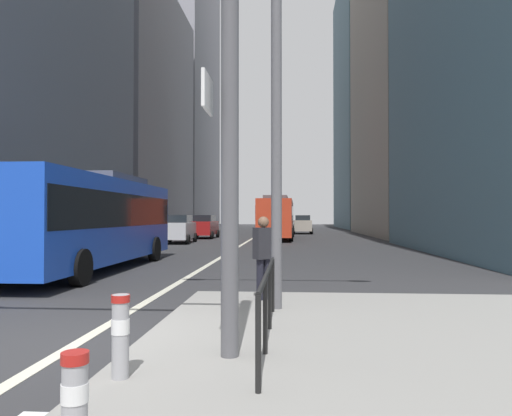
{
  "coord_description": "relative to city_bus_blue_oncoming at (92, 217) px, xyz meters",
  "views": [
    {
      "loc": [
        3.11,
        -6.79,
        1.87
      ],
      "look_at": [
        0.33,
        31.94,
        2.52
      ],
      "focal_mm": 33.42,
      "sensor_mm": 36.0,
      "label": 1
    }
  ],
  "objects": [
    {
      "name": "bollard_right",
      "position": [
        4.99,
        -10.9,
        -1.19
      ],
      "size": [
        0.2,
        0.2,
        0.88
      ],
      "color": "#99999E",
      "rests_on": "median_island"
    },
    {
      "name": "city_bus_blue_oncoming",
      "position": [
        0.0,
        0.0,
        0.0
      ],
      "size": [
        2.75,
        11.07,
        3.4
      ],
      "color": "blue",
      "rests_on": "ground"
    },
    {
      "name": "pedestrian_waiting",
      "position": [
        6.24,
        -6.06,
        -0.73
      ],
      "size": [
        0.45,
        0.42,
        1.71
      ],
      "color": "black",
      "rests_on": "median_island"
    },
    {
      "name": "car_receding_far",
      "position": [
        6.22,
        33.45,
        -0.85
      ],
      "size": [
        2.08,
        4.27,
        1.94
      ],
      "color": "#232838",
      "rests_on": "ground"
    },
    {
      "name": "lane_centre_line",
      "position": [
        3.68,
        20.94,
        -1.83
      ],
      "size": [
        0.2,
        80.0,
        0.01
      ],
      "primitive_type": "cube",
      "color": "beige",
      "rests_on": "ground"
    },
    {
      "name": "ground_plane",
      "position": [
        3.68,
        10.94,
        -1.84
      ],
      "size": [
        160.0,
        160.0,
        0.0
      ],
      "primitive_type": "plane",
      "color": "#303033"
    },
    {
      "name": "car_oncoming_far",
      "position": [
        -0.39,
        23.58,
        -0.85
      ],
      "size": [
        2.07,
        4.33,
        1.94
      ],
      "color": "maroon",
      "rests_on": "ground"
    },
    {
      "name": "office_tower_left_far",
      "position": [
        -12.32,
        65.47,
        23.8
      ],
      "size": [
        10.24,
        25.1,
        51.27
      ],
      "primitive_type": "cube",
      "color": "gray",
      "rests_on": "ground"
    },
    {
      "name": "car_receding_near",
      "position": [
        8.08,
        34.36,
        -0.85
      ],
      "size": [
        2.05,
        4.5,
        1.94
      ],
      "color": "#B2A899",
      "rests_on": "ground"
    },
    {
      "name": "car_oncoming_mid",
      "position": [
        -0.87,
        16.41,
        -0.85
      ],
      "size": [
        2.18,
        4.34,
        1.94
      ],
      "color": "silver",
      "rests_on": "ground"
    },
    {
      "name": "median_island",
      "position": [
        9.18,
        -10.06,
        -1.76
      ],
      "size": [
        9.0,
        10.0,
        0.15
      ],
      "primitive_type": "cube",
      "color": "gray",
      "rests_on": "ground"
    },
    {
      "name": "office_tower_right_far",
      "position": [
        20.68,
        58.48,
        17.51
      ],
      "size": [
        12.23,
        23.28,
        38.69
      ],
      "primitive_type": "cube",
      "color": "slate",
      "rests_on": "ground"
    },
    {
      "name": "traffic_signal_gantry",
      "position": [
        4.26,
        -10.04,
        2.24
      ],
      "size": [
        5.46,
        0.65,
        6.0
      ],
      "color": "#515156",
      "rests_on": "median_island"
    },
    {
      "name": "pedestrian_railing",
      "position": [
        6.48,
        -9.24,
        -0.97
      ],
      "size": [
        0.06,
        4.0,
        0.98
      ],
      "color": "black",
      "rests_on": "median_island"
    },
    {
      "name": "office_tower_left_mid",
      "position": [
        -12.32,
        38.55,
        12.32
      ],
      "size": [
        10.76,
        24.56,
        28.31
      ],
      "primitive_type": "cube",
      "color": "gray",
      "rests_on": "ground"
    },
    {
      "name": "city_bus_red_receding",
      "position": [
        5.73,
        22.57,
        0.0
      ],
      "size": [
        2.83,
        11.4,
        3.4
      ],
      "color": "red",
      "rests_on": "ground"
    },
    {
      "name": "street_lamp_post",
      "position": [
        6.53,
        -6.97,
        3.45
      ],
      "size": [
        5.5,
        0.32,
        8.0
      ],
      "color": "#56565B",
      "rests_on": "median_island"
    },
    {
      "name": "bollard_left",
      "position": [
        5.26,
        -12.55,
        -1.26
      ],
      "size": [
        0.2,
        0.2,
        0.75
      ],
      "color": "#99999E",
      "rests_on": "median_island"
    }
  ]
}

